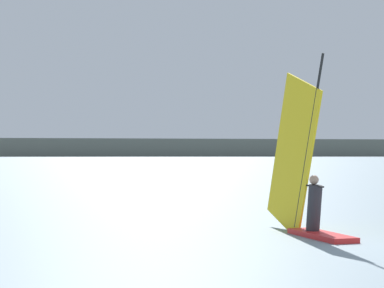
{
  "coord_description": "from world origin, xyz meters",
  "views": [
    {
      "loc": [
        -8.19,
        -12.48,
        1.9
      ],
      "look_at": [
        -3.66,
        14.28,
        2.33
      ],
      "focal_mm": 63.96,
      "sensor_mm": 36.0,
      "label": 1
    }
  ],
  "objects": [
    {
      "name": "windsurfer",
      "position": [
        -2.78,
        3.29,
        1.21
      ],
      "size": [
        0.94,
        4.09,
        4.42
      ],
      "rotation": [
        0.0,
        0.0,
        4.86
      ],
      "color": "red",
      "rests_on": "ground_plane"
    },
    {
      "name": "distant_headland",
      "position": [
        329.67,
        969.69,
        10.51
      ],
      "size": [
        1217.07,
        421.03,
        21.03
      ],
      "primitive_type": "cube",
      "rotation": [
        0.0,
        0.0,
        -0.01
      ],
      "color": "#60665B",
      "rests_on": "ground_plane"
    }
  ]
}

